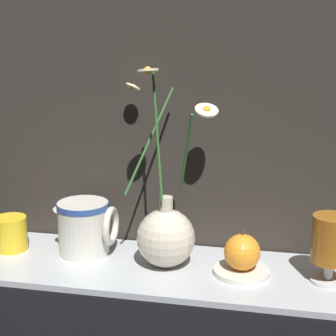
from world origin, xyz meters
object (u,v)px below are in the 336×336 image
object	(u,v)px
vase_with_flowers	(166,234)
orange_fruit	(242,252)
yellow_mug	(10,233)
ceramic_pitcher	(85,225)
tea_glass	(331,243)

from	to	relation	value
vase_with_flowers	orange_fruit	world-z (taller)	vase_with_flowers
vase_with_flowers	yellow_mug	distance (m)	0.34
yellow_mug	ceramic_pitcher	bearing A→B (deg)	5.02
tea_glass	orange_fruit	distance (m)	0.16
vase_with_flowers	yellow_mug	size ratio (longest dim) A/B	4.99
yellow_mug	tea_glass	distance (m)	0.65
vase_with_flowers	tea_glass	distance (m)	0.31
vase_with_flowers	ceramic_pitcher	world-z (taller)	vase_with_flowers
vase_with_flowers	tea_glass	size ratio (longest dim) A/B	3.04
ceramic_pitcher	vase_with_flowers	bearing A→B (deg)	-8.27
ceramic_pitcher	tea_glass	size ratio (longest dim) A/B	1.02
vase_with_flowers	ceramic_pitcher	size ratio (longest dim) A/B	2.99
yellow_mug	orange_fruit	xyz separation A→B (m)	(0.49, -0.02, 0.01)
ceramic_pitcher	orange_fruit	size ratio (longest dim) A/B	1.68
orange_fruit	ceramic_pitcher	bearing A→B (deg)	173.85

